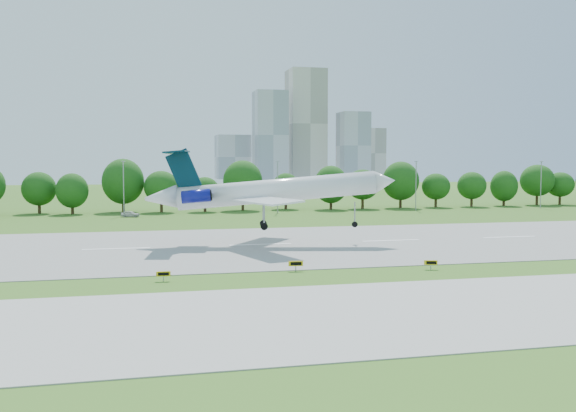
{
  "coord_description": "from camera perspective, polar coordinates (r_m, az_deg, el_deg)",
  "views": [
    {
      "loc": [
        -17.15,
        -64.67,
        11.75
      ],
      "look_at": [
        2.38,
        18.0,
        6.03
      ],
      "focal_mm": 40.0,
      "sensor_mm": 36.0,
      "label": 1
    }
  ],
  "objects": [
    {
      "name": "ground",
      "position": [
        67.93,
        1.54,
        -6.11
      ],
      "size": [
        600.0,
        600.0,
        0.0
      ],
      "primitive_type": "plane",
      "color": "#2F5717",
      "rests_on": "ground"
    },
    {
      "name": "taxi_sign_left",
      "position": [
        69.83,
        0.69,
        -5.15
      ],
      "size": [
        1.59,
        0.33,
        1.11
      ],
      "rotation": [
        0.0,
        0.0,
        -0.09
      ],
      "color": "gray",
      "rests_on": "ground"
    },
    {
      "name": "taxiway",
      "position": [
        51.09,
        6.79,
        -9.43
      ],
      "size": [
        400.0,
        23.0,
        0.08
      ],
      "primitive_type": "cube",
      "color": "#ADADA8",
      "rests_on": "ground"
    },
    {
      "name": "skyline",
      "position": [
        470.53,
        1.16,
        6.13
      ],
      "size": [
        127.0,
        52.0,
        80.0
      ],
      "color": "#B2B2B7",
      "rests_on": "ground"
    },
    {
      "name": "runway",
      "position": [
        92.05,
        -2.45,
        -3.46
      ],
      "size": [
        400.0,
        45.0,
        0.08
      ],
      "primitive_type": "cube",
      "color": "gray",
      "rests_on": "ground"
    },
    {
      "name": "light_poles",
      "position": [
        147.5,
        -7.59,
        1.71
      ],
      "size": [
        175.9,
        0.25,
        12.19
      ],
      "color": "gray",
      "rests_on": "ground"
    },
    {
      "name": "airliner",
      "position": [
        91.79,
        -2.12,
        1.38
      ],
      "size": [
        36.18,
        25.98,
        11.53
      ],
      "rotation": [
        0.0,
        -0.08,
        -0.16
      ],
      "color": "white",
      "rests_on": "ground"
    },
    {
      "name": "service_vehicle_b",
      "position": [
        143.35,
        -13.86,
        -0.69
      ],
      "size": [
        4.29,
        2.72,
        1.36
      ],
      "primitive_type": "imported",
      "rotation": [
        0.0,
        0.0,
        1.27
      ],
      "color": "beige",
      "rests_on": "ground"
    },
    {
      "name": "tree_line",
      "position": [
        157.71,
        -7.05,
        1.8
      ],
      "size": [
        288.4,
        8.4,
        10.4
      ],
      "color": "#382314",
      "rests_on": "ground"
    },
    {
      "name": "taxi_sign_centre",
      "position": [
        65.16,
        -11.02,
        -5.95
      ],
      "size": [
        1.42,
        0.24,
        0.99
      ],
      "rotation": [
        0.0,
        0.0,
        -0.04
      ],
      "color": "gray",
      "rests_on": "ground"
    },
    {
      "name": "taxi_sign_right",
      "position": [
        72.66,
        12.58,
        -4.94
      ],
      "size": [
        1.44,
        0.59,
        1.02
      ],
      "rotation": [
        0.0,
        0.0,
        -0.3
      ],
      "color": "gray",
      "rests_on": "ground"
    }
  ]
}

